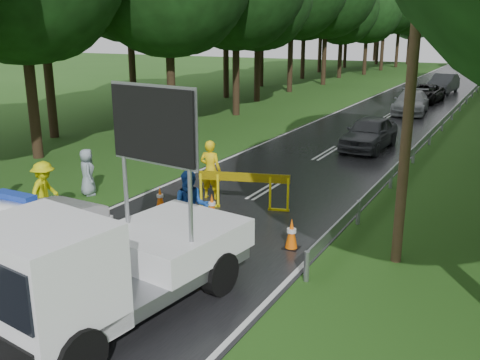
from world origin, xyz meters
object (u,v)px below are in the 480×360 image
Objects in this scene: officer at (210,170)px; barrier at (244,182)px; queue_car_second at (411,102)px; police_sedan at (18,230)px; queue_car_third at (425,93)px; work_truck at (106,264)px; queue_car_first at (369,133)px; queue_car_fourth at (444,83)px; civilian at (191,208)px.

barrier is at bearing 156.53° from officer.
police_sedan is at bearing -102.31° from queue_car_second.
barrier is at bearing -87.29° from queue_car_third.
work_truck is (3.70, -1.11, 0.39)m from police_sedan.
work_truck reaches higher than police_sedan.
police_sedan is at bearing -101.74° from queue_car_first.
work_truck is 7.66m from officer.
work_truck is 41.61m from queue_car_fourth.
police_sedan is at bearing -165.36° from civilian.
work_truck is at bearing -94.69° from queue_car_second.
civilian is at bearing -86.25° from queue_car_fourth.
police_sedan is 2.45× the size of civilian.
civilian reaches higher than queue_car_first.
police_sedan is 33.84m from queue_car_third.
barrier is 0.62× the size of queue_car_first.
queue_car_first is at bearing -102.38° from police_sedan.
officer is (-2.19, 7.34, -0.19)m from work_truck.
queue_car_third is (3.49, 33.66, -0.11)m from police_sedan.
officer is 0.41× the size of queue_car_third.
queue_car_first reaches higher than barrier.
queue_car_fourth is at bearing 84.26° from queue_car_second.
queue_car_second is at bearing -84.64° from queue_car_third.
work_truck reaches higher than queue_car_first.
queue_car_fourth is at bearing 93.06° from queue_car_first.
queue_car_fourth is at bearing 59.90° from civilian.
queue_car_fourth is (0.21, 12.84, 0.07)m from queue_car_second.
queue_car_second is (2.14, 21.43, -0.25)m from officer.
officer is 21.54m from queue_car_second.
civilian is 24.84m from queue_car_second.
work_truck reaches higher than officer.
officer is (1.51, 6.23, 0.20)m from police_sedan.
work_truck is 2.94× the size of civilian.
barrier is at bearing 61.96° from civilian.
queue_car_first is at bearing -92.73° from queue_car_second.
officer is 27.50m from queue_car_third.
queue_car_second reaches higher than queue_car_third.
civilian is at bearing -92.15° from queue_car_first.
queue_car_fourth is (0.37, 6.84, 0.14)m from queue_car_third.
queue_car_first is 0.88× the size of queue_car_second.
queue_car_third is at bearing 94.46° from queue_car_first.
queue_car_second is 12.84m from queue_car_fourth.
queue_car_third reaches higher than barrier.
queue_car_first is 0.91× the size of queue_car_fourth.
work_truck is at bearing -85.14° from queue_car_fourth.
officer is at bearing -100.49° from queue_car_second.
work_truck is 6.95m from barrier.
queue_car_first is (1.09, 13.13, -0.21)m from civilian.
work_truck is at bearing -88.67° from queue_car_first.
work_truck reaches higher than queue_car_fourth.
barrier is 27.87m from queue_car_third.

